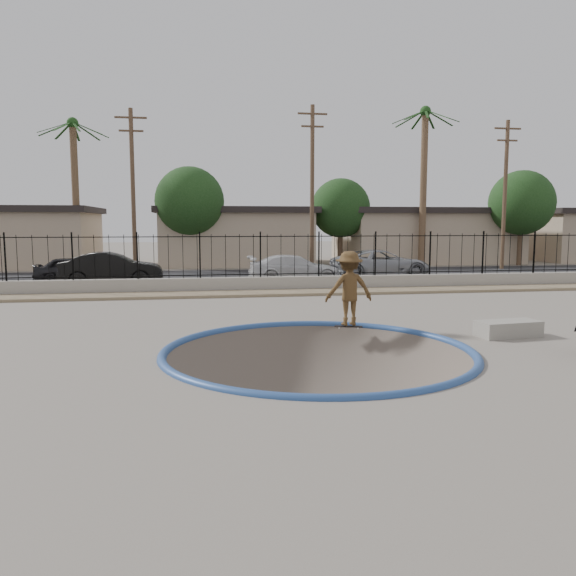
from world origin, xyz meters
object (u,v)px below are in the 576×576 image
(skater, at_px, (349,292))
(car_a, at_px, (75,269))
(car_b, at_px, (112,269))
(car_d, at_px, (381,263))
(concrete_ledge, at_px, (508,329))
(skateboard, at_px, (348,327))
(car_c, at_px, (295,268))

(skater, xyz_separation_m, car_a, (-9.81, 13.35, -0.35))
(car_b, height_order, car_d, car_b)
(skater, relative_size, concrete_ledge, 1.26)
(skater, height_order, car_b, skater)
(car_b, bearing_deg, car_a, 49.13)
(skateboard, distance_m, car_b, 14.21)
(concrete_ledge, bearing_deg, skateboard, 155.38)
(skater, distance_m, concrete_ledge, 4.16)
(concrete_ledge, distance_m, car_a, 20.24)
(car_c, distance_m, car_d, 5.09)
(concrete_ledge, height_order, car_a, car_a)
(car_d, bearing_deg, skateboard, 154.01)
(skater, height_order, skateboard, skater)
(car_a, bearing_deg, car_b, -132.17)
(car_c, bearing_deg, skateboard, 176.78)
(car_c, bearing_deg, skater, 176.78)
(skater, distance_m, car_c, 11.89)
(car_a, xyz_separation_m, car_d, (15.25, 0.05, 0.10))
(car_d, bearing_deg, car_c, 103.59)
(car_a, bearing_deg, car_d, -93.21)
(concrete_ledge, xyz_separation_m, car_d, (1.74, 15.10, 0.55))
(skater, height_order, car_d, skater)
(skateboard, height_order, car_b, car_b)
(skateboard, distance_m, car_d, 14.48)
(skater, distance_m, car_a, 16.57)
(car_a, xyz_separation_m, car_b, (1.93, -1.55, 0.13))
(car_b, bearing_deg, skateboard, -148.35)
(skater, bearing_deg, car_b, -57.39)
(skateboard, relative_size, car_a, 0.21)
(skateboard, distance_m, car_c, 11.90)
(skateboard, relative_size, car_d, 0.15)
(car_b, bearing_deg, skater, -148.35)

